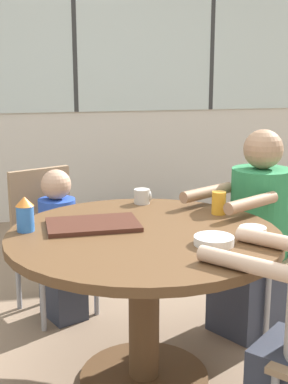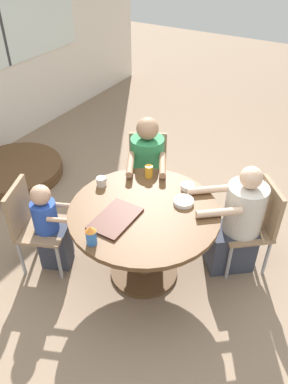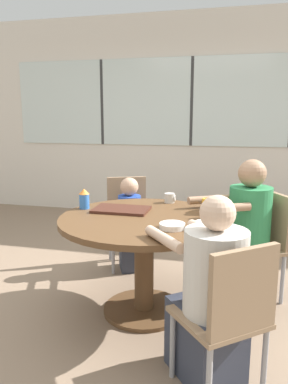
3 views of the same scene
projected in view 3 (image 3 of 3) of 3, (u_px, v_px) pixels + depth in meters
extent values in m
plane|color=#8C725B|center=(144.00, 311.00, 2.79)|extent=(16.00, 16.00, 0.00)
cube|color=silver|center=(192.00, 118.00, 5.21)|extent=(8.40, 0.06, 2.80)
cube|color=silver|center=(192.00, 102.00, 5.12)|extent=(5.20, 0.02, 1.19)
cube|color=#333333|center=(102.00, 103.00, 5.42)|extent=(0.04, 0.01, 1.19)
cube|color=#333333|center=(192.00, 102.00, 5.12)|extent=(0.04, 0.01, 1.19)
cylinder|color=brown|center=(144.00, 220.00, 2.65)|extent=(1.21, 1.21, 0.04)
cylinder|color=brown|center=(144.00, 268.00, 2.72)|extent=(0.14, 0.14, 0.68)
cylinder|color=brown|center=(144.00, 309.00, 2.79)|extent=(0.60, 0.60, 0.03)
cube|color=#937556|center=(218.00, 317.00, 1.93)|extent=(0.56, 0.56, 0.03)
cube|color=#937556|center=(244.00, 292.00, 1.72)|extent=(0.32, 0.27, 0.42)
cylinder|color=#99999E|center=(172.00, 344.00, 2.05)|extent=(0.03, 0.03, 0.40)
cylinder|color=#99999E|center=(223.00, 329.00, 2.19)|extent=(0.03, 0.03, 0.40)
cylinder|color=#99999E|center=(209.00, 384.00, 1.75)|extent=(0.03, 0.03, 0.40)
cylinder|color=#99999E|center=(264.00, 363.00, 1.89)|extent=(0.03, 0.03, 0.40)
cube|color=#937556|center=(252.00, 248.00, 2.93)|extent=(0.54, 0.54, 0.03)
cube|color=#937556|center=(274.00, 219.00, 2.94)|extent=(0.21, 0.35, 0.42)
cylinder|color=#99999E|center=(243.00, 285.00, 2.77)|extent=(0.03, 0.03, 0.40)
cylinder|color=#99999E|center=(222.00, 267.00, 3.09)|extent=(0.03, 0.03, 0.40)
cylinder|color=#99999E|center=(282.00, 280.00, 2.86)|extent=(0.03, 0.03, 0.40)
cylinder|color=#99999E|center=(258.00, 263.00, 3.18)|extent=(0.03, 0.03, 0.40)
cube|color=#937556|center=(129.00, 225.00, 3.56)|extent=(0.52, 0.52, 0.03)
cube|color=#937556|center=(127.00, 198.00, 3.69)|extent=(0.36, 0.18, 0.42)
cylinder|color=#99999E|center=(150.00, 251.00, 3.47)|extent=(0.03, 0.03, 0.40)
cylinder|color=#99999E|center=(113.00, 253.00, 3.41)|extent=(0.03, 0.03, 0.40)
cylinder|color=#99999E|center=(144.00, 239.00, 3.79)|extent=(0.03, 0.03, 0.40)
cylinder|color=#99999E|center=(110.00, 241.00, 3.74)|extent=(0.03, 0.03, 0.40)
cube|color=#333847|center=(205.00, 341.00, 2.06)|extent=(0.48, 0.49, 0.42)
cylinder|color=beige|center=(215.00, 272.00, 1.92)|extent=(0.33, 0.33, 0.44)
sphere|color=#DBB293|center=(218.00, 213.00, 1.85)|extent=(0.18, 0.18, 0.18)
cylinder|color=#DBB293|center=(164.00, 239.00, 2.08)|extent=(0.28, 0.32, 0.06)
cylinder|color=#DBB293|center=(208.00, 232.00, 2.20)|extent=(0.28, 0.32, 0.06)
cube|color=#333847|center=(239.00, 273.00, 2.95)|extent=(0.48, 0.44, 0.42)
cylinder|color=#2D844C|center=(250.00, 217.00, 2.87)|extent=(0.32, 0.32, 0.48)
sphere|color=#A37A5B|center=(252.00, 173.00, 2.81)|extent=(0.21, 0.21, 0.21)
cylinder|color=#A37A5B|center=(227.00, 208.00, 2.64)|extent=(0.34, 0.22, 0.06)
cylinder|color=#A37A5B|center=(210.00, 199.00, 2.91)|extent=(0.34, 0.22, 0.06)
cube|color=#333847|center=(130.00, 247.00, 3.52)|extent=(0.27, 0.31, 0.42)
cylinder|color=#284CB7|center=(129.00, 210.00, 3.49)|extent=(0.21, 0.21, 0.28)
sphere|color=tan|center=(129.00, 187.00, 3.45)|extent=(0.17, 0.17, 0.17)
cylinder|color=tan|center=(142.00, 208.00, 3.32)|extent=(0.13, 0.23, 0.04)
cylinder|color=tan|center=(121.00, 209.00, 3.29)|extent=(0.13, 0.23, 0.04)
cube|color=#472319|center=(121.00, 209.00, 2.81)|extent=(0.41, 0.26, 0.02)
cylinder|color=beige|center=(170.00, 198.00, 3.08)|extent=(0.08, 0.08, 0.08)
torus|color=beige|center=(175.00, 198.00, 3.07)|extent=(0.01, 0.06, 0.06)
cylinder|color=blue|center=(84.00, 201.00, 2.87)|extent=(0.08, 0.08, 0.11)
cone|color=orange|center=(84.00, 191.00, 2.86)|extent=(0.08, 0.08, 0.04)
cylinder|color=gold|center=(207.00, 206.00, 2.73)|extent=(0.07, 0.07, 0.11)
cylinder|color=white|center=(172.00, 226.00, 2.37)|extent=(0.16, 0.16, 0.04)
cylinder|color=silver|center=(204.00, 225.00, 2.38)|extent=(0.11, 0.11, 0.04)
cylinder|color=brown|center=(223.00, 230.00, 4.71)|extent=(1.12, 1.12, 0.03)
cylinder|color=brown|center=(223.00, 228.00, 4.70)|extent=(1.13, 1.13, 0.03)
cylinder|color=brown|center=(223.00, 225.00, 4.69)|extent=(1.12, 1.12, 0.03)
cylinder|color=brown|center=(223.00, 223.00, 4.69)|extent=(1.13, 1.13, 0.03)
cylinder|color=brown|center=(224.00, 221.00, 4.68)|extent=(1.12, 1.12, 0.03)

